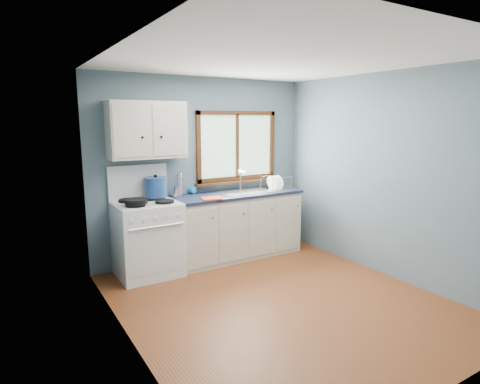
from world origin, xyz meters
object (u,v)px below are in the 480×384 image
sink (247,196)px  utensil_crock (177,192)px  stockpot (156,187)px  thermos (179,185)px  skillet (136,201)px  dish_rack (276,185)px  base_cabinets (237,228)px  gas_range (148,236)px

sink → utensil_crock: 1.03m
stockpot → thermos: (0.33, 0.03, -0.01)m
skillet → thermos: 0.75m
dish_rack → skillet: bearing=179.7°
sink → skillet: size_ratio=2.00×
sink → utensil_crock: (-1.01, 0.16, 0.13)m
dish_rack → base_cabinets: bearing=173.7°
stockpot → dish_rack: (1.79, -0.13, -0.12)m
sink → thermos: 1.01m
gas_range → utensil_crock: gas_range is taller
stockpot → sink: bearing=-4.8°
skillet → thermos: bearing=38.0°
utensil_crock → dish_rack: (1.49, -0.18, -0.02)m
gas_range → skillet: (-0.17, -0.16, 0.49)m
base_cabinets → utensil_crock: bearing=169.2°
thermos → base_cabinets: bearing=-9.6°
gas_range → sink: (1.49, 0.02, 0.37)m
sink → gas_range: bearing=-179.3°
gas_range → thermos: gas_range is taller
stockpot → thermos: 0.33m
sink → thermos: (-0.98, 0.14, 0.22)m
dish_rack → sink: bearing=173.1°
skillet → dish_rack: size_ratio=1.04×
skillet → stockpot: bearing=52.8°
base_cabinets → dish_rack: (0.66, -0.02, 0.56)m
sink → utensil_crock: utensil_crock is taller
thermos → dish_rack: (1.46, -0.16, -0.11)m
sink → stockpot: 1.33m
gas_range → utensil_crock: 0.71m
gas_range → sink: 1.53m
base_cabinets → stockpot: (-1.13, 0.11, 0.68)m
skillet → dish_rack: 2.14m
gas_range → dish_rack: gas_range is taller
skillet → utensil_crock: 0.73m
base_cabinets → thermos: (-0.80, 0.14, 0.67)m
dish_rack → thermos: bearing=169.3°
dish_rack → gas_range: bearing=175.3°
gas_range → base_cabinets: bearing=0.8°
base_cabinets → thermos: thermos is taller
base_cabinets → sink: sink is taller
stockpot → dish_rack: size_ratio=0.85×
base_cabinets → dish_rack: bearing=-1.6°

